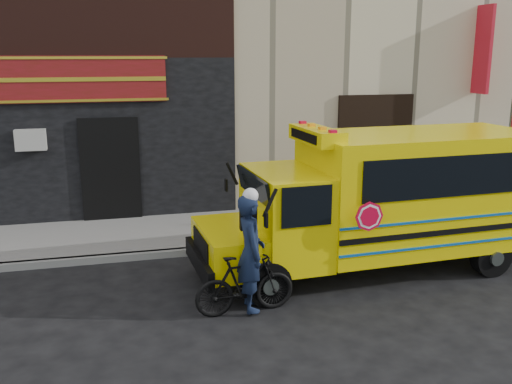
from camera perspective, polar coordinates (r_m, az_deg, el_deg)
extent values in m
plane|color=black|center=(10.49, 4.31, -10.24)|extent=(120.00, 120.00, 0.00)
cube|color=gray|center=(12.78, 0.62, -5.37)|extent=(40.00, 0.20, 0.15)
cube|color=slate|center=(14.17, -0.93, -3.45)|extent=(40.00, 3.00, 0.15)
cube|color=black|center=(14.90, -21.45, 4.64)|extent=(10.00, 0.30, 4.00)
cube|color=#5F150D|center=(14.60, -22.05, 10.36)|extent=(6.50, 0.12, 1.10)
cube|color=black|center=(14.76, -14.33, 2.13)|extent=(1.30, 0.10, 2.50)
cube|color=red|center=(17.45, 21.76, 13.07)|extent=(0.10, 0.70, 2.40)
cylinder|color=black|center=(9.93, 1.17, -9.11)|extent=(0.81, 0.32, 0.80)
cylinder|color=black|center=(11.63, -1.78, -5.65)|extent=(0.81, 0.32, 0.80)
cylinder|color=black|center=(12.10, 22.46, -5.94)|extent=(0.81, 0.32, 0.80)
cylinder|color=black|center=(13.52, 17.39, -3.49)|extent=(0.81, 0.32, 0.80)
cube|color=#E2CC04|center=(10.52, -2.79, -5.46)|extent=(1.10, 2.05, 0.70)
cube|color=black|center=(10.49, -5.71, -7.02)|extent=(0.23, 2.05, 0.35)
cube|color=#E2CC04|center=(10.68, 2.91, -2.35)|extent=(1.31, 2.16, 1.70)
cube|color=black|center=(10.40, -0.02, -0.49)|extent=(0.15, 1.80, 0.90)
cube|color=#E2CC04|center=(11.86, 15.98, 0.34)|extent=(4.61, 2.43, 2.25)
cube|color=black|center=(13.48, 23.86, -3.44)|extent=(0.23, 2.20, 0.30)
cube|color=black|center=(10.93, 19.73, 1.54)|extent=(3.90, 0.24, 0.75)
cube|color=#E2CC04|center=(10.59, 6.07, 5.64)|extent=(0.58, 1.62, 0.28)
cylinder|color=red|center=(9.89, 11.25, -2.41)|extent=(0.52, 0.06, 0.52)
cylinder|color=#48514C|center=(15.02, 23.78, 2.69)|extent=(0.07, 0.07, 3.37)
cube|color=red|center=(14.80, 24.27, 6.63)|extent=(0.12, 0.28, 0.42)
cube|color=white|center=(14.86, 24.07, 4.62)|extent=(0.12, 0.28, 0.37)
imported|color=black|center=(9.59, -1.11, -9.22)|extent=(1.74, 0.61, 1.02)
imported|color=#111B33|center=(9.50, -0.54, -6.37)|extent=(0.51, 0.74, 1.98)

